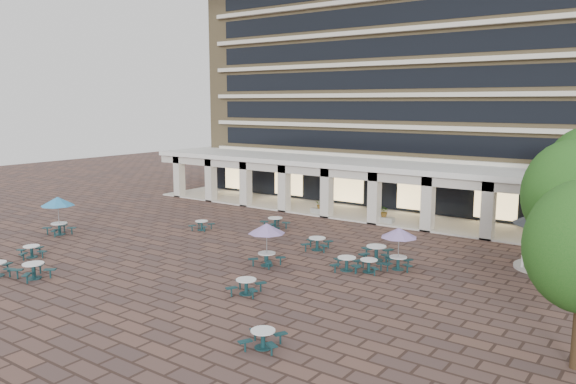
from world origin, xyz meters
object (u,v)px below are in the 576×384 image
(planter_left, at_px, (320,209))
(planter_right, at_px, (384,216))
(gazebo, at_px, (548,223))
(picnic_table_0, at_px, (34,269))
(picnic_table_2, at_px, (246,285))

(planter_left, height_order, planter_right, planter_right)
(gazebo, xyz_separation_m, planter_right, (-12.49, 5.52, -1.99))
(gazebo, distance_m, planter_right, 13.80)
(picnic_table_0, xyz_separation_m, gazebo, (21.29, 17.47, 2.09))
(picnic_table_0, bearing_deg, gazebo, 46.28)
(picnic_table_2, height_order, planter_right, planter_right)
(picnic_table_0, xyz_separation_m, planter_right, (8.81, 22.99, 0.10))
(picnic_table_0, xyz_separation_m, planter_left, (2.99, 22.99, -0.01))
(picnic_table_2, xyz_separation_m, planter_left, (-7.57, 18.33, 0.04))
(picnic_table_2, relative_size, gazebo, 0.54)
(gazebo, height_order, planter_right, gazebo)
(picnic_table_2, xyz_separation_m, gazebo, (10.74, 12.81, 2.14))
(picnic_table_2, distance_m, planter_left, 19.83)
(picnic_table_0, relative_size, picnic_table_2, 1.01)
(picnic_table_0, relative_size, planter_left, 1.33)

